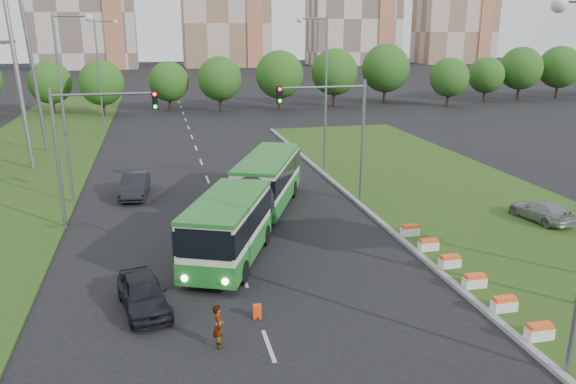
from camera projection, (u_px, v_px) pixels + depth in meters
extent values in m
plane|color=black|center=(306.00, 271.00, 26.63)|extent=(360.00, 360.00, 0.00)
cube|color=#2A4B15|center=(466.00, 202.00, 36.92)|extent=(14.00, 60.00, 0.15)
cube|color=gray|center=(366.00, 210.00, 35.40)|extent=(0.30, 60.00, 0.18)
cube|color=#2A4B15|center=(16.00, 168.00, 46.06)|extent=(12.00, 110.00, 0.10)
cylinder|color=slate|center=(362.00, 142.00, 36.25)|extent=(0.20, 0.20, 8.00)
cylinder|color=slate|center=(323.00, 87.00, 34.64)|extent=(5.50, 0.14, 0.14)
cube|color=black|center=(279.00, 95.00, 34.16)|extent=(0.32, 0.32, 1.00)
cylinder|color=slate|center=(58.00, 160.00, 31.31)|extent=(0.20, 0.20, 8.00)
cylinder|color=slate|center=(103.00, 94.00, 30.90)|extent=(5.50, 0.14, 0.14)
cube|color=black|center=(155.00, 100.00, 31.61)|extent=(0.32, 0.32, 1.00)
cube|color=#BFAC99|center=(457.00, 0.00, 180.85)|extent=(24.00, 14.00, 40.00)
cube|color=beige|center=(264.00, 227.00, 27.08)|extent=(2.65, 7.31, 2.86)
cube|color=beige|center=(236.00, 179.00, 35.84)|extent=(2.65, 8.90, 2.86)
cylinder|color=black|center=(249.00, 203.00, 31.10)|extent=(2.65, 1.32, 2.65)
cube|color=#1E6C26|center=(264.00, 246.00, 27.35)|extent=(2.73, 7.36, 1.01)
cube|color=#1E6C26|center=(237.00, 193.00, 36.11)|extent=(2.73, 8.95, 1.01)
cube|color=black|center=(263.00, 218.00, 26.94)|extent=(2.73, 7.36, 1.11)
cube|color=black|center=(236.00, 171.00, 35.71)|extent=(2.73, 8.95, 1.11)
imported|color=black|center=(143.00, 293.00, 22.83)|extent=(2.55, 4.51, 1.45)
imported|color=black|center=(135.00, 185.00, 38.30)|extent=(2.05, 4.87, 1.56)
imported|color=gray|center=(541.00, 211.00, 33.11)|extent=(2.30, 4.33, 1.20)
imported|color=gray|center=(218.00, 326.00, 20.11)|extent=(0.40, 0.61, 1.66)
cube|color=#F0480C|center=(257.00, 311.00, 22.27)|extent=(0.33, 0.28, 0.56)
cylinder|color=black|center=(258.00, 318.00, 22.20)|extent=(0.04, 0.13, 0.13)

